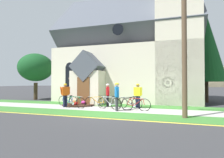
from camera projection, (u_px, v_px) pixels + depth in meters
ground at (125, 105)px, 13.73m from camera, size 140.00×140.00×0.00m
sidewalk_slab at (106, 109)px, 11.48m from camera, size 32.00×2.01×0.01m
grass_verge at (95, 114)px, 9.68m from camera, size 32.00×1.78×0.01m
church_lawn at (115, 105)px, 13.32m from camera, size 24.00×1.85×0.01m
curb_paint_stripe at (86, 117)px, 8.68m from camera, size 28.00×0.16×0.01m
church_building at (134, 53)px, 17.96m from camera, size 12.98×10.58×12.91m
church_sign at (82, 87)px, 13.71m from camera, size 2.14×0.23×2.08m
flower_bed at (79, 104)px, 13.27m from camera, size 2.39×2.39×0.34m
bicycle_orange at (97, 102)px, 12.34m from camera, size 1.67×0.34×0.79m
bicycle_silver at (130, 103)px, 11.69m from camera, size 1.70×0.13×0.82m
bicycle_red at (109, 103)px, 11.38m from camera, size 1.70×0.39×0.85m
bicycle_blue at (74, 102)px, 11.88m from camera, size 1.75×0.25×0.82m
bicycle_yellow at (68, 101)px, 12.96m from camera, size 1.72×0.34×0.80m
bicycle_white at (136, 104)px, 10.76m from camera, size 1.79×0.10×0.83m
cyclist_in_red_jersey at (138, 94)px, 11.92m from camera, size 0.61×0.33×1.62m
cyclist_in_blue_jersey at (108, 93)px, 12.47m from camera, size 0.36×0.71×1.61m
cyclist_in_orange_jersey at (117, 94)px, 10.63m from camera, size 0.37×0.73×1.68m
cyclist_in_yellow_jersey at (65, 93)px, 12.32m from camera, size 0.50×0.55×1.63m
utility_pole at (182, 17)px, 8.68m from camera, size 3.12×0.28×8.78m
roadside_conifer at (206, 46)px, 15.33m from camera, size 3.16×3.16×7.84m
yard_deciduous_tree at (36, 68)px, 17.68m from camera, size 3.32×3.32×4.56m
distant_hill at (161, 86)px, 89.06m from camera, size 74.11×43.72×26.18m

